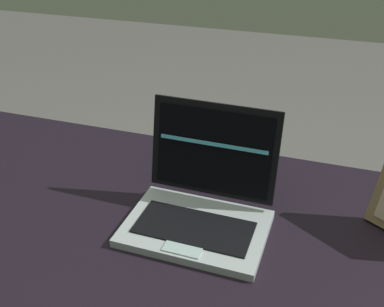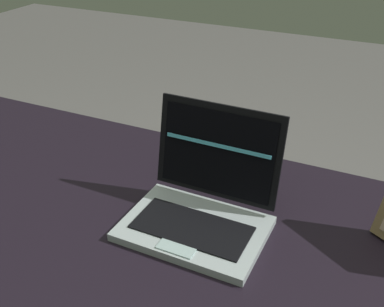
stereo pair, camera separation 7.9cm
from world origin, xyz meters
name	(u,v)px [view 1 (the left image)]	position (x,y,z in m)	size (l,w,h in m)	color
desk	(152,267)	(0.00, 0.00, 0.60)	(1.70, 0.67, 0.71)	black
laptop_front	(201,203)	(0.09, 0.04, 0.75)	(0.26, 0.22, 0.21)	#B4C1C4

